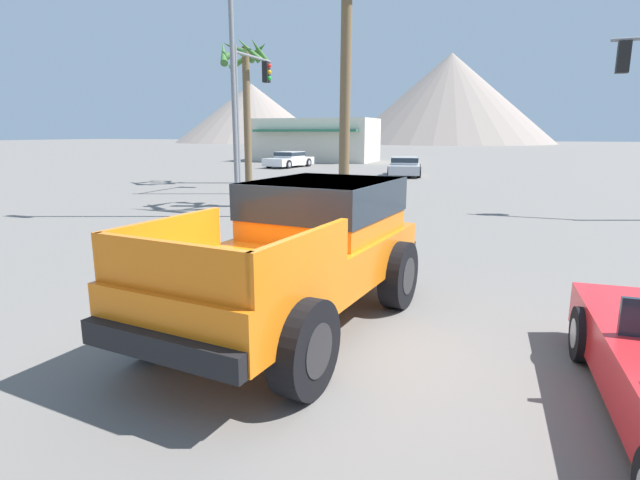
# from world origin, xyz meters

# --- Properties ---
(ground_plane) EXTENTS (320.00, 320.00, 0.00)m
(ground_plane) POSITION_xyz_m (0.00, 0.00, 0.00)
(ground_plane) COLOR slate
(orange_pickup_truck) EXTENTS (2.64, 5.04, 1.88)m
(orange_pickup_truck) POSITION_xyz_m (-0.30, 0.53, 1.08)
(orange_pickup_truck) COLOR orange
(orange_pickup_truck) RESTS_ON ground_plane
(parked_car_white) EXTENTS (2.47, 4.64, 1.16)m
(parked_car_white) POSITION_xyz_m (-13.35, 28.96, 0.59)
(parked_car_white) COLOR white
(parked_car_white) RESTS_ON ground_plane
(parked_car_silver) EXTENTS (2.47, 4.51, 1.12)m
(parked_car_silver) POSITION_xyz_m (-3.72, 24.40, 0.58)
(parked_car_silver) COLOR #B7BABF
(parked_car_silver) RESTS_ON ground_plane
(traffic_light_main) EXTENTS (0.38, 3.19, 5.96)m
(traffic_light_main) POSITION_xyz_m (-8.44, 14.15, 4.11)
(traffic_light_main) COLOR slate
(traffic_light_main) RESTS_ON ground_plane
(street_lamp_post) EXTENTS (0.90, 0.24, 9.10)m
(street_lamp_post) POSITION_xyz_m (-5.57, 7.84, 5.35)
(street_lamp_post) COLOR slate
(street_lamp_post) RESTS_ON ground_plane
(palm_tree_tall) EXTENTS (2.67, 2.98, 7.07)m
(palm_tree_tall) POSITION_xyz_m (-10.44, 17.29, 5.29)
(palm_tree_tall) COLOR brown
(palm_tree_tall) RESTS_ON ground_plane
(palm_tree_short) EXTENTS (2.63, 2.64, 8.39)m
(palm_tree_short) POSITION_xyz_m (-3.23, 11.00, 6.26)
(palm_tree_short) COLOR brown
(palm_tree_short) RESTS_ON ground_plane
(storefront_building) EXTENTS (10.50, 6.05, 3.77)m
(storefront_building) POSITION_xyz_m (-14.43, 37.47, 1.89)
(storefront_building) COLOR beige
(storefront_building) RESTS_ON ground_plane
(distant_mountain_range) EXTENTS (172.98, 60.26, 20.87)m
(distant_mountain_range) POSITION_xyz_m (-1.00, 122.82, 9.17)
(distant_mountain_range) COLOR gray
(distant_mountain_range) RESTS_ON ground_plane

